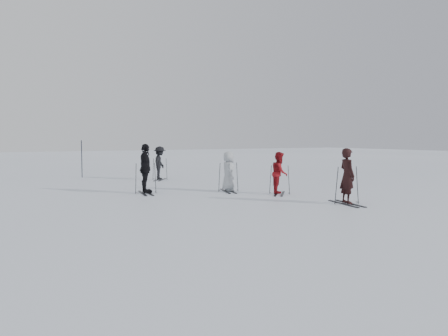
% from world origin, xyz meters
% --- Properties ---
extents(ground, '(120.00, 120.00, 0.00)m').
position_xyz_m(ground, '(0.00, 0.00, 0.00)').
color(ground, silver).
rests_on(ground, ground).
extents(skier_near_dark, '(0.57, 0.75, 1.86)m').
position_xyz_m(skier_near_dark, '(2.10, -3.76, 0.93)').
color(skier_near_dark, black).
rests_on(skier_near_dark, ground).
extents(skier_red, '(0.99, 1.01, 1.65)m').
position_xyz_m(skier_red, '(1.67, -0.54, 0.82)').
color(skier_red, maroon).
rests_on(skier_red, ground).
extents(skier_grey, '(0.72, 0.91, 1.64)m').
position_xyz_m(skier_grey, '(0.31, 1.18, 0.82)').
color(skier_grey, '#A3A9AD').
rests_on(skier_grey, ground).
extents(skier_uphill_left, '(0.65, 1.21, 1.96)m').
position_xyz_m(skier_uphill_left, '(-2.93, 2.20, 0.98)').
color(skier_uphill_left, black).
rests_on(skier_uphill_left, ground).
extents(skier_uphill_far, '(1.17, 1.30, 1.75)m').
position_xyz_m(skier_uphill_far, '(-0.41, 7.29, 0.87)').
color(skier_uphill_far, black).
rests_on(skier_uphill_far, ground).
extents(skis_near_dark, '(1.95, 1.30, 1.31)m').
position_xyz_m(skis_near_dark, '(2.10, -3.76, 0.66)').
color(skis_near_dark, black).
rests_on(skis_near_dark, ground).
extents(skis_red, '(1.79, 1.70, 1.18)m').
position_xyz_m(skis_red, '(1.67, -0.54, 0.59)').
color(skis_red, black).
rests_on(skis_red, ground).
extents(skis_grey, '(1.89, 1.35, 1.25)m').
position_xyz_m(skis_grey, '(0.31, 1.18, 0.62)').
color(skis_grey, black).
rests_on(skis_grey, ground).
extents(skis_uphill_left, '(1.86, 1.18, 1.27)m').
position_xyz_m(skis_uphill_left, '(-2.93, 2.20, 0.63)').
color(skis_uphill_left, black).
rests_on(skis_uphill_left, ground).
extents(skis_uphill_far, '(1.81, 1.61, 1.18)m').
position_xyz_m(skis_uphill_far, '(-0.41, 7.29, 0.59)').
color(skis_uphill_far, black).
rests_on(skis_uphill_far, ground).
extents(piste_marker, '(0.05, 0.05, 2.09)m').
position_xyz_m(piste_marker, '(-3.74, 10.77, 1.04)').
color(piste_marker, black).
rests_on(piste_marker, ground).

